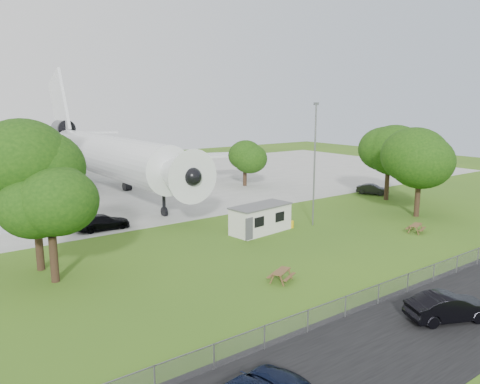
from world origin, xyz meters
TOP-DOWN VIEW (x-y plane):
  - ground at (0.00, 0.00)m, footprint 160.00×160.00m
  - asphalt_strip at (0.00, -13.00)m, footprint 120.00×8.00m
  - concrete_apron at (0.00, 38.00)m, footprint 120.00×46.00m
  - airliner at (-2.00, 35.86)m, footprint 46.36×47.73m
  - site_cabin at (2.40, 7.34)m, footprint 6.90×3.47m
  - picnic_west at (-4.28, -3.17)m, footprint 2.27×2.14m
  - picnic_east at (14.16, -1.51)m, footprint 2.18×1.99m
  - fence at (0.00, -9.50)m, footprint 58.00×0.04m
  - lamp_mast at (8.20, 6.20)m, footprint 0.16×0.16m
  - tree_west_big at (-17.03, 9.06)m, footprint 7.51×7.51m
  - tree_west_small at (-16.83, 6.02)m, footprint 5.87×5.87m
  - tree_east_front at (19.83, 2.14)m, footprint 7.41×7.41m
  - tree_east_back at (24.61, 9.54)m, footprint 7.51×7.51m
  - tree_far_apron at (16.24, 28.12)m, footprint 5.20×5.20m
  - car_centre_sedan at (-0.63, -13.22)m, footprint 5.07×3.50m
  - car_ne_sedan at (26.04, 12.77)m, footprint 3.19×4.33m
  - car_apron_van at (-9.36, 17.03)m, footprint 5.24×2.30m

SIDE VIEW (x-z plane):
  - ground at x=0.00m, z-range 0.00..0.00m
  - picnic_west at x=-4.28m, z-range -0.38..0.38m
  - picnic_east at x=14.16m, z-range -0.38..0.38m
  - fence at x=0.00m, z-range -0.65..0.65m
  - asphalt_strip at x=0.00m, z-range 0.00..0.02m
  - concrete_apron at x=0.00m, z-range 0.00..0.03m
  - car_ne_sedan at x=26.04m, z-range 0.00..1.36m
  - car_apron_van at x=-9.36m, z-range 0.00..1.50m
  - car_centre_sedan at x=-0.63m, z-range 0.00..1.58m
  - site_cabin at x=2.40m, z-range 0.00..2.62m
  - tree_far_apron at x=16.24m, z-range 0.83..7.74m
  - airliner at x=-2.00m, z-range -3.57..14.11m
  - tree_west_small at x=-16.83m, z-range 1.27..9.72m
  - lamp_mast at x=8.20m, z-range 0.00..12.00m
  - tree_east_front at x=19.83m, z-range 1.19..11.02m
  - tree_east_back at x=24.61m, z-range 1.44..11.86m
  - tree_west_big at x=-17.03m, z-range 2.00..13.56m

